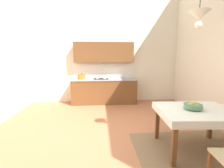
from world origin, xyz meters
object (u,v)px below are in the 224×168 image
object	(u,v)px
dining_table	(196,116)
fruit_bowl	(193,106)
pendant_lamp	(199,16)
kitchen_cabinetry	(104,80)

from	to	relation	value
dining_table	fruit_bowl	distance (m)	0.20
dining_table	fruit_bowl	bearing A→B (deg)	171.09
fruit_bowl	pendant_lamp	world-z (taller)	pendant_lamp
kitchen_cabinetry	fruit_bowl	distance (m)	3.50
kitchen_cabinetry	fruit_bowl	bearing A→B (deg)	-65.83
kitchen_cabinetry	pendant_lamp	world-z (taller)	pendant_lamp
fruit_bowl	pendant_lamp	size ratio (longest dim) A/B	0.37
dining_table	pendant_lamp	bearing A→B (deg)	-154.58
fruit_bowl	pendant_lamp	xyz separation A→B (m)	(-0.07, -0.08, 1.44)
dining_table	pendant_lamp	xyz separation A→B (m)	(-0.15, -0.07, 1.63)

